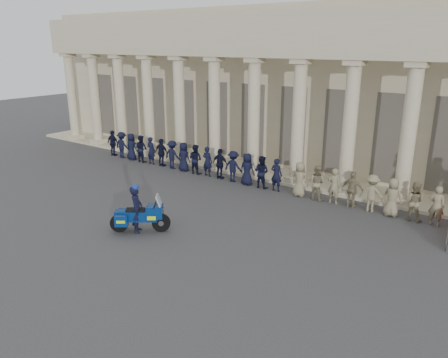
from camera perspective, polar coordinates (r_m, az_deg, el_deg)
The scene contains 5 objects.
ground at distance 17.30m, azimuth -6.91°, elevation -6.66°, with size 90.00×90.00×0.00m, color #39393B.
building at distance 28.51m, azimuth 13.63°, elevation 11.92°, with size 40.00×12.50×9.00m.
officer_rank at distance 22.86m, azimuth 1.01°, elevation 1.70°, with size 20.02×0.63×1.65m.
motorcycle at distance 17.13m, azimuth -10.86°, elevation -4.76°, with size 1.96×1.66×1.49m.
rider at distance 17.04m, azimuth -11.35°, elevation -3.78°, with size 0.76×0.81×1.95m.
Camera 1 is at (10.86, -11.49, 7.02)m, focal length 35.00 mm.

